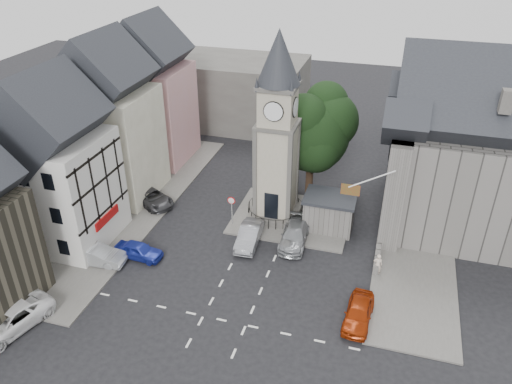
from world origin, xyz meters
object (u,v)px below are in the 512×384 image
(stone_shelter, at_px, (329,212))
(pedestrian, at_px, (378,265))
(clock_tower, at_px, (277,131))
(car_west_blue, at_px, (139,250))
(car_east_red, at_px, (359,313))

(stone_shelter, distance_m, pedestrian, 6.93)
(stone_shelter, xyz_separation_m, pedestrian, (4.49, -5.24, -0.63))
(clock_tower, bearing_deg, car_west_blue, -134.43)
(car_west_blue, distance_m, pedestrian, 18.27)
(clock_tower, distance_m, stone_shelter, 8.15)
(car_west_blue, bearing_deg, car_east_red, -94.03)
(pedestrian, bearing_deg, car_west_blue, 8.30)
(clock_tower, distance_m, car_east_red, 15.74)
(pedestrian, bearing_deg, stone_shelter, -50.99)
(car_west_blue, bearing_deg, pedestrian, -77.11)
(car_west_blue, bearing_deg, stone_shelter, -55.17)
(car_west_blue, height_order, car_east_red, car_east_red)
(clock_tower, xyz_separation_m, car_west_blue, (-8.70, -8.87, -7.47))
(car_west_blue, bearing_deg, clock_tower, -41.44)
(car_west_blue, distance_m, car_east_red, 17.33)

